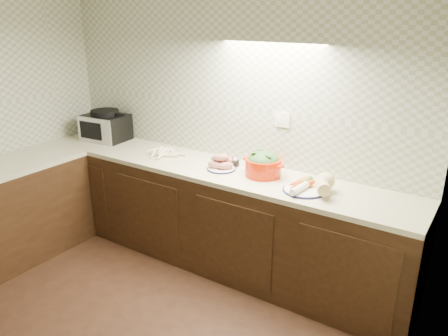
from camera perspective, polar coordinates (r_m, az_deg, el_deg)
The scene contains 8 objects.
room at distance 2.54m, azimuth -22.44°, elevation 6.34°, with size 3.60×3.60×2.60m.
counter at distance 3.84m, azimuth -17.74°, elevation -7.61°, with size 3.60×3.60×0.90m.
toaster_oven at distance 4.66m, azimuth -15.21°, elevation 5.31°, with size 0.46×0.37×0.31m.
parsnip_pile at distance 4.05m, azimuth -8.08°, elevation 1.96°, with size 0.34×0.31×0.07m.
sweet_potato_plate at distance 3.66m, azimuth -0.33°, elevation 0.57°, with size 0.25×0.24×0.14m.
onion_bowl at distance 3.76m, azimuth 1.00°, elevation 0.86°, with size 0.13×0.13×0.10m.
dutch_oven at distance 3.52m, azimuth 5.15°, elevation 0.50°, with size 0.36×0.32×0.20m.
veg_plate at distance 3.29m, azimuth 11.76°, elevation -2.09°, with size 0.41×0.41×0.15m.
Camera 1 is at (2.07, -1.38, 2.15)m, focal length 35.00 mm.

